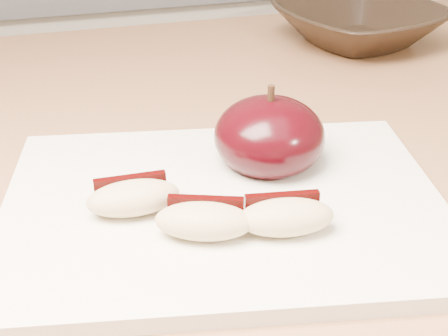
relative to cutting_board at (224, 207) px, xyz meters
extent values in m
cube|color=silver|center=(-0.04, 0.83, -0.46)|extent=(2.40, 0.60, 0.90)
cube|color=#A77148|center=(-0.04, 0.13, -0.03)|extent=(1.64, 0.64, 0.04)
cube|color=silver|center=(0.00, 0.00, 0.00)|extent=(0.34, 0.27, 0.01)
ellipsoid|color=black|center=(0.05, 0.04, 0.03)|extent=(0.10, 0.10, 0.06)
cylinder|color=black|center=(0.05, 0.04, 0.06)|extent=(0.01, 0.01, 0.01)
ellipsoid|color=tan|center=(-0.06, 0.00, 0.02)|extent=(0.06, 0.03, 0.02)
cube|color=black|center=(-0.06, 0.01, 0.02)|extent=(0.05, 0.01, 0.02)
ellipsoid|color=tan|center=(-0.02, -0.04, 0.02)|extent=(0.07, 0.05, 0.02)
cube|color=black|center=(-0.02, -0.02, 0.02)|extent=(0.05, 0.02, 0.02)
ellipsoid|color=tan|center=(0.03, -0.05, 0.02)|extent=(0.06, 0.04, 0.02)
cube|color=black|center=(0.03, -0.03, 0.02)|extent=(0.05, 0.01, 0.02)
imported|color=black|center=(0.25, 0.31, 0.02)|extent=(0.23, 0.23, 0.05)
camera|label=1|loc=(-0.10, -0.34, 0.24)|focal=50.00mm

